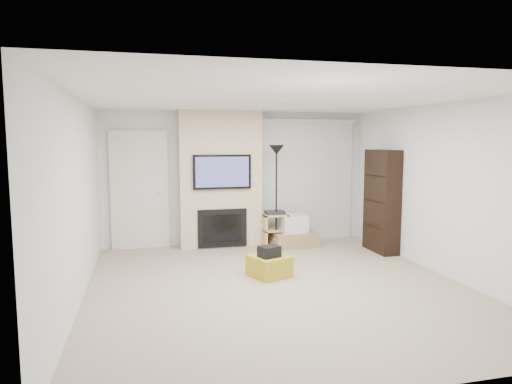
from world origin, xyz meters
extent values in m
cube|color=tan|center=(0.00, 0.00, 0.00)|extent=(5.00, 5.50, 0.00)
cube|color=white|center=(0.00, 0.00, 2.50)|extent=(5.00, 5.50, 0.00)
cube|color=silver|center=(0.00, 2.75, 1.25)|extent=(5.00, 0.00, 2.50)
cube|color=silver|center=(0.00, -2.75, 1.25)|extent=(5.00, 0.00, 2.50)
cube|color=silver|center=(-2.50, 0.00, 1.25)|extent=(0.00, 5.50, 2.50)
cube|color=silver|center=(2.50, 0.00, 1.25)|extent=(0.00, 5.50, 2.50)
cube|color=silver|center=(0.40, 0.80, 2.50)|extent=(0.35, 0.18, 0.01)
cube|color=#AB9721|center=(0.01, 0.45, 0.15)|extent=(0.64, 0.64, 0.30)
cube|color=black|center=(0.00, 0.40, 0.38)|extent=(0.34, 0.30, 0.16)
cube|color=beige|center=(-0.35, 2.55, 1.25)|extent=(1.50, 0.40, 2.50)
cube|color=black|center=(-0.35, 2.32, 1.40)|extent=(1.05, 0.06, 0.62)
cube|color=navy|center=(-0.35, 2.29, 1.40)|extent=(0.96, 0.00, 0.54)
cube|color=black|center=(-0.35, 2.34, 0.37)|extent=(0.90, 0.04, 0.70)
cube|color=black|center=(-0.35, 2.32, 0.37)|extent=(0.70, 0.02, 0.50)
cube|color=silver|center=(-1.80, 2.71, 1.07)|extent=(1.02, 0.08, 2.14)
cube|color=beige|center=(-1.80, 2.72, 1.02)|extent=(0.90, 0.05, 2.05)
cylinder|color=silver|center=(-1.46, 2.67, 1.00)|extent=(0.07, 0.06, 0.07)
cube|color=silver|center=(1.40, 2.69, 2.33)|extent=(1.98, 0.10, 0.08)
cube|color=silver|center=(1.40, 2.70, 1.15)|extent=(1.90, 0.03, 2.29)
cylinder|color=black|center=(0.63, 2.21, 0.01)|extent=(0.28, 0.28, 0.03)
cylinder|color=black|center=(0.63, 2.21, 0.90)|extent=(0.03, 0.03, 1.75)
cone|color=black|center=(0.63, 2.21, 1.79)|extent=(0.28, 0.28, 0.18)
cube|color=#E3B871|center=(0.42, 2.29, 0.30)|extent=(0.04, 0.38, 0.60)
cube|color=#E3B871|center=(0.83, 2.29, 0.30)|extent=(0.04, 0.38, 0.60)
cube|color=#E3B871|center=(0.63, 2.29, 0.01)|extent=(0.45, 0.38, 0.03)
cube|color=#E3B871|center=(0.63, 2.29, 0.30)|extent=(0.45, 0.38, 0.03)
cube|color=#E3B871|center=(0.63, 2.29, 0.58)|extent=(0.45, 0.38, 0.03)
cube|color=black|center=(0.63, 2.29, 0.63)|extent=(0.35, 0.25, 0.06)
cube|color=#A28557|center=(0.96, 2.22, 0.05)|extent=(0.89, 0.69, 0.09)
cube|color=#A28557|center=(0.96, 2.22, 0.14)|extent=(0.84, 0.64, 0.08)
cube|color=#A28557|center=(0.96, 2.22, 0.22)|extent=(0.80, 0.60, 0.08)
cube|color=silver|center=(0.96, 2.22, 0.42)|extent=(0.49, 0.44, 0.31)
cube|color=black|center=(2.34, 1.44, 0.90)|extent=(0.30, 0.80, 1.80)
cube|color=black|center=(2.32, 1.44, 0.45)|extent=(0.26, 0.72, 0.02)
cube|color=black|center=(2.32, 1.44, 0.90)|extent=(0.26, 0.72, 0.02)
cube|color=black|center=(2.32, 1.44, 1.35)|extent=(0.26, 0.72, 0.02)
camera|label=1|loc=(-1.71, -5.75, 1.96)|focal=32.00mm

